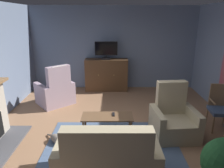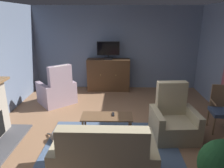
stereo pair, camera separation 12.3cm
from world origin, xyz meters
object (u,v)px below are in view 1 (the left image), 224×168
at_px(tv_cabinet, 107,75).
at_px(television, 106,50).
at_px(coffee_table, 107,118).
at_px(side_chair_tucked_against_wall, 220,107).
at_px(armchair_facing_sofa, 174,120).
at_px(tv_remote, 114,114).
at_px(armchair_beside_cabinet, 56,92).
at_px(cat, 59,140).
at_px(sofa_floral, 108,161).

xyz_separation_m(tv_cabinet, television, (0.00, -0.05, 0.88)).
height_order(coffee_table, side_chair_tucked_against_wall, side_chair_tucked_against_wall).
distance_m(tv_cabinet, armchair_facing_sofa, 3.29).
height_order(coffee_table, armchair_facing_sofa, armchair_facing_sofa).
xyz_separation_m(tv_remote, armchair_beside_cabinet, (-1.66, 1.54, -0.05)).
relative_size(television, side_chair_tucked_against_wall, 0.73).
bearing_deg(armchair_facing_sofa, television, 117.52).
relative_size(armchair_beside_cabinet, side_chair_tucked_against_wall, 1.21).
xyz_separation_m(tv_remote, side_chair_tucked_against_wall, (2.38, 0.16, 0.11)).
xyz_separation_m(coffee_table, armchair_beside_cabinet, (-1.52, 1.60, 0.01)).
bearing_deg(tv_remote, coffee_table, -67.25).
bearing_deg(armchair_facing_sofa, cat, -171.49).
relative_size(tv_cabinet, cat, 2.48).
bearing_deg(cat, armchair_beside_cabinet, 105.39).
xyz_separation_m(television, sofa_floral, (0.12, -4.21, -1.04)).
bearing_deg(tv_remote, television, -176.73).
relative_size(tv_remote, cat, 0.29).
distance_m(coffee_table, tv_remote, 0.16).
bearing_deg(armchair_facing_sofa, sofa_floral, -135.79).
relative_size(tv_cabinet, tv_remote, 8.42).
bearing_deg(armchair_beside_cabinet, sofa_floral, -62.81).
xyz_separation_m(tv_cabinet, tv_remote, (0.22, -2.77, -0.11)).
bearing_deg(coffee_table, sofa_floral, -88.72).
bearing_deg(television, armchair_facing_sofa, -62.48).
relative_size(tv_cabinet, armchair_beside_cabinet, 1.17).
height_order(tv_cabinet, coffee_table, tv_cabinet).
bearing_deg(tv_remote, cat, -66.66).
bearing_deg(sofa_floral, armchair_facing_sofa, 44.21).
xyz_separation_m(tv_cabinet, armchair_beside_cabinet, (-1.43, -1.24, -0.16)).
height_order(armchair_beside_cabinet, cat, armchair_beside_cabinet).
height_order(armchair_facing_sofa, cat, armchair_facing_sofa).
height_order(television, coffee_table, television).
relative_size(tv_cabinet, side_chair_tucked_against_wall, 1.42).
xyz_separation_m(coffee_table, cat, (-0.96, -0.44, -0.26)).
height_order(television, armchair_beside_cabinet, television).
xyz_separation_m(television, armchair_facing_sofa, (1.50, -2.87, -1.05)).
distance_m(tv_cabinet, sofa_floral, 4.27).
distance_m(sofa_floral, armchair_facing_sofa, 1.92).
distance_m(armchair_beside_cabinet, side_chair_tucked_against_wall, 4.27).
distance_m(armchair_facing_sofa, cat, 2.40).
height_order(tv_cabinet, armchair_facing_sofa, armchair_facing_sofa).
height_order(tv_cabinet, armchair_beside_cabinet, armchair_beside_cabinet).
bearing_deg(tv_cabinet, television, -90.00).
height_order(sofa_floral, armchair_facing_sofa, armchair_facing_sofa).
distance_m(tv_cabinet, side_chair_tucked_against_wall, 3.69).
height_order(armchair_facing_sofa, side_chair_tucked_against_wall, armchair_facing_sofa).
bearing_deg(armchair_beside_cabinet, coffee_table, -46.41).
distance_m(tv_cabinet, television, 0.88).
height_order(sofa_floral, armchair_beside_cabinet, armchair_beside_cabinet).
bearing_deg(tv_cabinet, sofa_floral, -88.36).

